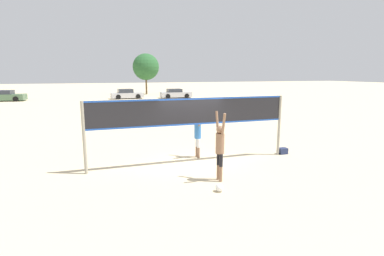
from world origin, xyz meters
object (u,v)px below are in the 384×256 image
volleyball (219,188)px  tree_right_cluster (146,67)px  volleyball_net (192,117)px  player_spiker (220,145)px  gear_bag (283,151)px  parked_car_far (176,94)px  parked_car_near (127,94)px  parked_car_mid (6,96)px  player_blocker (198,133)px

volleyball → tree_right_cluster: (5.30, 42.01, 4.34)m
volleyball_net → player_spiker: bearing=-83.4°
volleyball_net → volleyball: size_ratio=33.15×
gear_bag → parked_car_far: (3.61, 30.39, 0.45)m
player_spiker → parked_car_far: size_ratio=0.51×
parked_car_near → parked_car_mid: parked_car_mid is taller
volleyball_net → volleyball: (-0.13, -2.95, -1.72)m
volleyball_net → tree_right_cluster: 39.49m
player_blocker → parked_car_near: size_ratio=0.46×
tree_right_cluster → parked_car_far: bearing=-73.1°
gear_bag → parked_car_far: parked_car_far is taller
volleyball → tree_right_cluster: tree_right_cluster is taller
volleyball_net → parked_car_mid: (-13.70, 32.30, -1.22)m
player_blocker → volleyball: (-0.62, -3.65, -0.93)m
player_blocker → parked_car_near: (0.59, 30.60, -0.45)m
player_blocker → parked_car_near: 30.61m
player_blocker → tree_right_cluster: (4.69, 38.36, 3.42)m
volleyball_net → gear_bag: bearing=0.7°
player_spiker → parked_car_far: bearing=-13.1°
volleyball → parked_car_far: bearing=76.7°
player_spiker → volleyball: (-0.37, -0.86, -1.08)m
parked_car_near → player_spiker: bearing=-95.1°
player_spiker → player_blocker: player_spiker is taller
volleyball_net → tree_right_cluster: size_ratio=1.19×
volleyball_net → player_spiker: (0.24, -2.09, -0.64)m
gear_bag → parked_car_near: (-3.11, 31.25, 0.47)m
player_spiker → tree_right_cluster: size_ratio=0.34×
volleyball → parked_car_mid: size_ratio=0.05×
gear_bag → parked_car_far: bearing=83.2°
volleyball_net → parked_car_near: bearing=88.0°
tree_right_cluster → player_spiker: bearing=-96.8°
parked_car_near → tree_right_cluster: bearing=58.5°
volleyball_net → parked_car_mid: bearing=113.0°
player_spiker → parked_car_far: 33.40m
player_spiker → player_blocker: bearing=-4.9°
parked_car_near → tree_right_cluster: (4.10, 7.77, 3.86)m
parked_car_near → parked_car_mid: (-14.77, 1.01, 0.02)m
player_blocker → volleyball: bearing=-9.6°
player_blocker → tree_right_cluster: bearing=173.0°
volleyball_net → gear_bag: 4.51m
gear_bag → parked_car_near: parked_car_near is taller
player_blocker → volleyball: size_ratio=8.39×
parked_car_mid → tree_right_cluster: size_ratio=0.69×
tree_right_cluster → volleyball: bearing=-97.2°
player_spiker → parked_car_far: (7.54, 32.53, -0.61)m
gear_bag → tree_right_cluster: tree_right_cluster is taller
volleyball_net → parked_car_far: 31.44m
volleyball → parked_car_far: size_ratio=0.05×
gear_bag → parked_car_mid: 36.88m
volleyball_net → parked_car_mid: 35.11m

